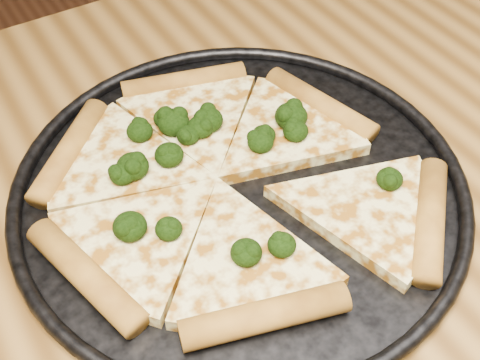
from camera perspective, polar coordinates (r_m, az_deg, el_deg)
pizza_pan at (r=0.54m, az=0.00°, el=-0.59°), size 0.39×0.39×0.02m
pizza at (r=0.53m, az=-1.35°, el=-0.06°), size 0.34×0.34×0.02m
broccoli_florets at (r=0.54m, az=-2.82°, el=2.33°), size 0.23×0.20×0.02m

